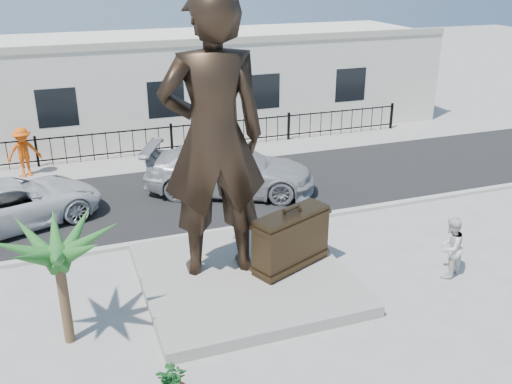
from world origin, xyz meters
TOP-DOWN VIEW (x-y plane):
  - ground at (0.00, 0.00)m, footprint 100.00×100.00m
  - street at (0.00, 8.00)m, footprint 40.00×7.00m
  - curb at (0.00, 4.50)m, footprint 40.00×0.25m
  - far_sidewalk at (0.00, 12.00)m, footprint 40.00×2.50m
  - plinth at (-0.50, 1.50)m, footprint 5.20×5.20m
  - fence at (0.00, 12.80)m, footprint 22.00×0.10m
  - building at (0.00, 17.00)m, footprint 28.00×7.00m
  - statue at (-1.09, 2.01)m, footprint 2.74×1.95m
  - suitcase at (0.77, 1.43)m, footprint 2.28×1.51m
  - tourist at (4.69, 0.00)m, footprint 1.02×0.94m
  - car_white at (-6.19, 7.24)m, footprint 5.93×4.16m
  - car_silver at (1.01, 7.58)m, footprint 6.51×4.76m
  - worker at (-5.93, 11.81)m, footprint 1.36×0.94m
  - palm_tree at (-4.93, 0.49)m, footprint 1.80×1.80m
  - shrub at (-3.19, -2.30)m, footprint 0.71×0.66m

SIDE VIEW (x-z plane):
  - ground at x=0.00m, z-range 0.00..0.00m
  - palm_tree at x=-4.93m, z-range -1.60..1.60m
  - street at x=0.00m, z-range 0.00..0.01m
  - far_sidewalk at x=0.00m, z-range 0.00..0.02m
  - curb at x=0.00m, z-range 0.00..0.12m
  - plinth at x=-0.50m, z-range 0.00..0.30m
  - fence at x=0.00m, z-range 0.00..1.20m
  - shrub at x=-3.19m, z-range 0.40..1.04m
  - car_white at x=-6.19m, z-range 0.01..1.51m
  - tourist at x=4.69m, z-range 0.00..1.69m
  - car_silver at x=1.01m, z-range 0.01..1.76m
  - worker at x=-5.93m, z-range 0.02..1.95m
  - suitcase at x=0.77m, z-range 0.30..1.84m
  - building at x=0.00m, z-range 0.00..4.40m
  - statue at x=-1.09m, z-range 0.30..7.38m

